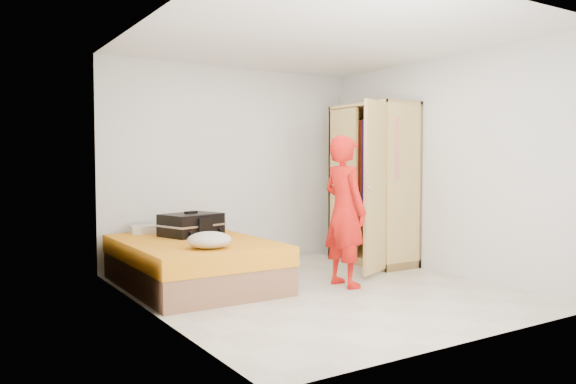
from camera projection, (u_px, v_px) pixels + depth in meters
room at (320, 166)px, 5.83m from camera, size 4.00×4.02×2.60m
bed at (194, 263)px, 6.07m from camera, size 1.42×2.02×0.50m
wardrobe at (373, 188)px, 7.33m from camera, size 1.12×1.44×2.10m
person at (344, 211)px, 6.04m from camera, size 0.41×0.61×1.63m
suitcase at (191, 225)px, 6.41m from camera, size 0.77×0.65×0.28m
round_cushion at (209, 240)px, 5.46m from camera, size 0.43×0.43×0.16m
pillow at (153, 229)px, 6.69m from camera, size 0.54×0.32×0.09m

